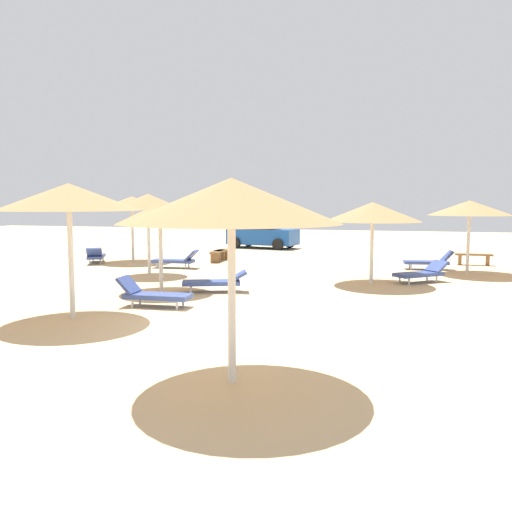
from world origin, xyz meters
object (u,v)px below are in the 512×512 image
at_px(parasol_2, 69,197).
at_px(parked_car, 262,234).
at_px(parasol_0, 160,214).
at_px(lounger_6, 422,273).
at_px(parasol_1, 470,208).
at_px(lounger_2, 153,294).
at_px(parasol_4, 132,203).
at_px(bench_1, 474,257).
at_px(bench_0, 218,254).
at_px(bench_2, 221,253).
at_px(parasol_6, 373,212).
at_px(parasol_7, 231,201).
at_px(lounger_4, 96,256).
at_px(lounger_1, 430,261).
at_px(lounger_0, 216,282).
at_px(parasol_5, 148,201).
at_px(lounger_5, 176,260).

relative_size(parasol_2, parked_car, 0.75).
height_order(parasol_0, lounger_6, parasol_0).
bearing_deg(parasol_1, lounger_2, -133.00).
bearing_deg(parasol_4, bench_1, 10.39).
relative_size(bench_0, bench_2, 1.01).
xyz_separation_m(parasol_6, lounger_6, (1.60, 0.69, -2.03)).
distance_m(parasol_2, parasol_7, 5.83).
distance_m(parasol_7, lounger_4, 17.00).
bearing_deg(parasol_1, bench_2, 171.33).
bearing_deg(lounger_1, lounger_4, -173.23).
bearing_deg(lounger_0, bench_2, 108.70).
distance_m(bench_1, bench_2, 11.02).
distance_m(parasol_0, lounger_1, 11.19).
bearing_deg(parasol_5, parasol_4, 126.28).
height_order(lounger_2, lounger_5, lounger_2).
height_order(parasol_6, lounger_4, parasol_6).
xyz_separation_m(parasol_7, lounger_1, (3.36, 14.68, -2.35)).
bearing_deg(parasol_7, parasol_6, 82.50).
height_order(parasol_1, bench_0, parasol_1).
distance_m(parasol_5, lounger_2, 6.67).
relative_size(lounger_2, lounger_4, 0.97).
xyz_separation_m(parasol_0, parked_car, (-1.02, 15.29, -1.50)).
bearing_deg(lounger_0, lounger_1, 49.07).
height_order(parasol_1, lounger_6, parasol_1).
bearing_deg(parasol_0, lounger_0, 8.56).
relative_size(parasol_7, lounger_4, 1.63).
relative_size(lounger_2, bench_1, 1.26).
height_order(parasol_2, lounger_0, parasol_2).
xyz_separation_m(parasol_1, lounger_4, (-15.36, -0.85, -2.13)).
relative_size(parasol_1, lounger_5, 1.57).
height_order(lounger_5, bench_2, lounger_5).
relative_size(parasol_0, parasol_1, 0.90).
bearing_deg(parasol_5, bench_1, 28.33).
distance_m(lounger_4, parked_car, 10.66).
bearing_deg(lounger_2, bench_0, 100.92).
distance_m(lounger_1, parked_car, 11.89).
bearing_deg(bench_1, bench_2, -173.26).
xyz_separation_m(parasol_6, lounger_2, (-5.12, -5.51, -2.02)).
height_order(parasol_7, lounger_4, parasol_7).
bearing_deg(lounger_2, lounger_6, 42.72).
bearing_deg(parasol_5, lounger_0, -38.41).
xyz_separation_m(parasol_0, parasol_2, (-0.28, -4.01, 0.45)).
height_order(lounger_6, parked_car, parked_car).
distance_m(lounger_2, parked_car, 17.70).
xyz_separation_m(parasol_6, lounger_1, (2.00, 4.35, -2.02)).
distance_m(lounger_0, lounger_1, 9.68).
distance_m(lounger_6, bench_0, 9.57).
height_order(parasol_5, parked_car, parasol_5).
bearing_deg(parasol_6, lounger_5, 165.63).
height_order(lounger_2, parked_car, parked_car).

